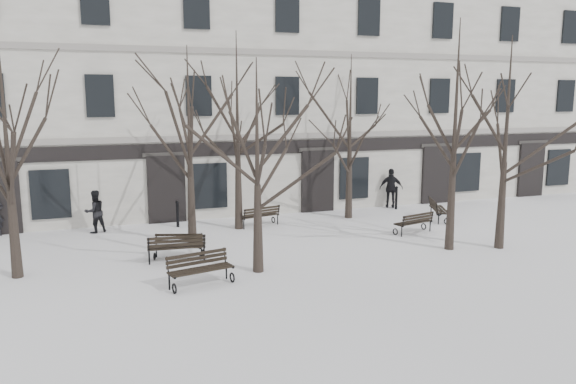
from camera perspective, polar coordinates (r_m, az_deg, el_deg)
name	(u,v)px	position (r m, az deg, el deg)	size (l,w,h in m)	color
ground	(310,266)	(18.23, 2.25, -7.50)	(100.00, 100.00, 0.00)	white
building	(219,94)	(29.84, -6.99, 9.89)	(40.40, 10.20, 11.40)	silver
tree_0	(5,125)	(18.21, -26.81, 6.10)	(5.12, 5.12, 7.32)	black
tree_1	(257,141)	(16.89, -3.16, 5.23)	(4.57, 4.57, 6.53)	black
tree_2	(456,108)	(20.25, 16.69, 8.17)	(5.59, 5.59, 7.98)	black
tree_3	(507,118)	(21.01, 21.37, 7.02)	(5.20, 5.20, 7.43)	black
tree_4	(189,123)	(20.33, -10.03, 6.96)	(5.00, 5.00, 7.15)	black
tree_5	(237,107)	(22.63, -5.19, 8.56)	(5.54, 5.54, 7.92)	black
tree_6	(350,117)	(24.80, 6.35, 7.55)	(5.02, 5.02, 7.17)	black
bench_0	(200,268)	(16.46, -8.92, -7.65)	(1.98, 1.09, 0.95)	black
bench_1	(177,247)	(18.87, -11.26, -5.48)	(1.92, 0.84, 0.94)	black
bench_2	(414,222)	(22.83, 12.71, -2.99)	(1.78, 1.02, 0.85)	black
bench_3	(178,245)	(19.31, -11.09, -5.33)	(1.69, 1.02, 0.81)	black
bench_4	(260,215)	(23.49, -2.90, -2.38)	(1.81, 1.02, 0.87)	black
bench_5	(438,209)	(25.52, 14.96, -1.66)	(1.32, 1.92, 0.92)	black
bollard_a	(177,213)	(23.78, -11.16, -2.10)	(0.14, 0.14, 1.11)	black
bollard_b	(396,197)	(27.49, 10.95, -0.49)	(0.14, 0.14, 1.13)	black
pedestrian_b	(96,233)	(23.79, -18.91, -3.92)	(0.84, 0.65, 1.72)	black
pedestrian_c	(391,208)	(27.96, 10.38, -1.56)	(1.13, 0.47, 1.92)	black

